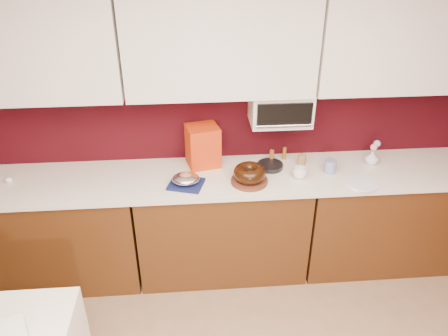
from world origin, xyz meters
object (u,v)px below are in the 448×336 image
object	(u,v)px
toaster_oven	(280,107)
foil_ham_nest	(186,179)
bundt_cake	(250,173)
coffee_mug	(300,172)
flower_vase	(372,157)
pandoro_box	(203,146)
blue_jar	(330,166)

from	to	relation	value
toaster_oven	foil_ham_nest	distance (m)	0.89
bundt_cake	coffee_mug	bearing A→B (deg)	5.27
foil_ham_nest	flower_vase	bearing A→B (deg)	7.83
toaster_oven	pandoro_box	world-z (taller)	toaster_oven
flower_vase	foil_ham_nest	bearing A→B (deg)	-172.17
foil_ham_nest	pandoro_box	world-z (taller)	pandoro_box
toaster_oven	pandoro_box	size ratio (longest dim) A/B	1.38
blue_jar	flower_vase	size ratio (longest dim) A/B	0.83
toaster_oven	bundt_cake	xyz separation A→B (m)	(-0.26, -0.29, -0.39)
coffee_mug	blue_jar	xyz separation A→B (m)	(0.25, 0.06, 0.00)
bundt_cake	flower_vase	world-z (taller)	same
coffee_mug	flower_vase	xyz separation A→B (m)	(0.62, 0.17, 0.01)
toaster_oven	blue_jar	size ratio (longest dim) A/B	4.21
toaster_oven	blue_jar	world-z (taller)	toaster_oven
coffee_mug	flower_vase	distance (m)	0.64
foil_ham_nest	flower_vase	distance (m)	1.48
coffee_mug	blue_jar	size ratio (longest dim) A/B	0.96
coffee_mug	blue_jar	world-z (taller)	blue_jar
blue_jar	pandoro_box	bearing A→B (deg)	167.70
bundt_cake	blue_jar	world-z (taller)	bundt_cake
toaster_oven	bundt_cake	distance (m)	0.55
coffee_mug	foil_ham_nest	bearing A→B (deg)	-177.55
foil_ham_nest	coffee_mug	bearing A→B (deg)	2.45
bundt_cake	foil_ham_nest	bearing A→B (deg)	-179.89
bundt_cake	flower_vase	size ratio (longest dim) A/B	1.85
pandoro_box	flower_vase	distance (m)	1.34
toaster_oven	bundt_cake	size ratio (longest dim) A/B	1.89
foil_ham_nest	flower_vase	size ratio (longest dim) A/B	1.58
pandoro_box	flower_vase	world-z (taller)	pandoro_box
foil_ham_nest	flower_vase	world-z (taller)	flower_vase
foil_ham_nest	flower_vase	xyz separation A→B (m)	(1.47, 0.20, 0.01)
toaster_oven	flower_vase	world-z (taller)	toaster_oven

